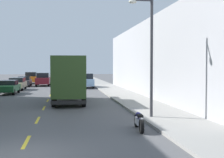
{
  "coord_description": "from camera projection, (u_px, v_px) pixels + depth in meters",
  "views": [
    {
      "loc": [
        1.49,
        -10.38,
        2.87
      ],
      "look_at": [
        6.46,
        23.73,
        1.51
      ],
      "focal_mm": 51.25,
      "sensor_mm": 36.0,
      "label": 1
    }
  ],
  "objects": [
    {
      "name": "parked_motorcycle",
      "position": [
        139.0,
        121.0,
        14.37
      ],
      "size": [
        0.62,
        2.05,
        0.9
      ],
      "color": "black",
      "rests_on": "ground_plane"
    },
    {
      "name": "apartment_block_opposite",
      "position": [
        189.0,
        60.0,
        31.77
      ],
      "size": [
        10.0,
        36.0,
        7.11
      ],
      "primitive_type": "cube",
      "color": "#A8A8AD",
      "rests_on": "ground_plane"
    },
    {
      "name": "parked_suv_sky",
      "position": [
        86.0,
        81.0,
        42.7
      ],
      "size": [
        2.07,
        4.85,
        1.93
      ],
      "color": "#7A9EC6",
      "rests_on": "ground_plane"
    },
    {
      "name": "moving_burgundy_sedan",
      "position": [
        43.0,
        79.0,
        47.31
      ],
      "size": [
        1.95,
        4.8,
        1.93
      ],
      "color": "maroon",
      "rests_on": "ground_plane"
    },
    {
      "name": "delivery_box_truck",
      "position": [
        69.0,
        77.0,
        25.18
      ],
      "size": [
        2.62,
        8.21,
        3.61
      ],
      "color": "#2D471E",
      "rests_on": "ground_plane"
    },
    {
      "name": "lane_centerline_dashes",
      "position": [
        52.0,
        93.0,
        34.38
      ],
      "size": [
        0.14,
        47.2,
        0.01
      ],
      "color": "yellow",
      "rests_on": "ground_plane"
    },
    {
      "name": "parked_wagon_champagne",
      "position": [
        17.0,
        83.0,
        39.09
      ],
      "size": [
        1.83,
        4.7,
        1.5
      ],
      "color": "tan",
      "rests_on": "ground_plane"
    },
    {
      "name": "street_lamp",
      "position": [
        149.0,
        48.0,
        17.2
      ],
      "size": [
        1.35,
        0.28,
        6.42
      ],
      "color": "#38383D",
      "rests_on": "sidewalk_right"
    },
    {
      "name": "parked_suv_orange",
      "position": [
        31.0,
        78.0,
        53.55
      ],
      "size": [
        2.09,
        4.85,
        1.93
      ],
      "color": "orange",
      "rests_on": "ground_plane"
    },
    {
      "name": "parked_sedan_charcoal",
      "position": [
        24.0,
        81.0,
        46.09
      ],
      "size": [
        1.89,
        4.54,
        1.43
      ],
      "color": "#333338",
      "rests_on": "ground_plane"
    },
    {
      "name": "ground_plane",
      "position": [
        54.0,
        89.0,
        39.82
      ],
      "size": [
        160.0,
        160.0,
        0.0
      ],
      "primitive_type": "plane",
      "color": "#4C4C4F"
    },
    {
      "name": "parked_sedan_forest",
      "position": [
        9.0,
        87.0,
        33.36
      ],
      "size": [
        1.88,
        4.53,
        1.43
      ],
      "color": "#194C28",
      "rests_on": "ground_plane"
    },
    {
      "name": "sidewalk_right",
      "position": [
        112.0,
        89.0,
        38.86
      ],
      "size": [
        3.2,
        120.0,
        0.14
      ],
      "primitive_type": "cube",
      "color": "gray",
      "rests_on": "ground_plane"
    }
  ]
}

